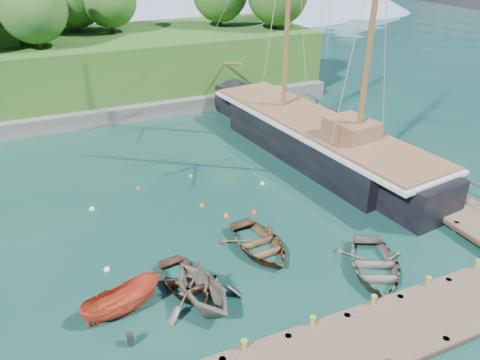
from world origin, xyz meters
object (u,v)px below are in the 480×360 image
object	(u,v)px
schooner	(316,141)
rowboat_3	(373,272)
rowboat_0	(186,287)
motorboat_orange	(124,312)
rowboat_1	(203,304)
rowboat_2	(259,250)
cabin_boat_white	(402,199)

from	to	relation	value
schooner	rowboat_3	bearing A→B (deg)	-116.99
rowboat_0	motorboat_orange	bearing A→B (deg)	-179.59
rowboat_3	schooner	bearing A→B (deg)	97.31
schooner	rowboat_1	bearing A→B (deg)	-145.80
rowboat_2	cabin_boat_white	bearing A→B (deg)	2.67
motorboat_orange	schooner	bearing A→B (deg)	-70.75
rowboat_3	motorboat_orange	world-z (taller)	motorboat_orange
rowboat_2	rowboat_3	xyz separation A→B (m)	(4.26, -3.89, 0.00)
cabin_boat_white	motorboat_orange	bearing A→B (deg)	-154.63
rowboat_1	rowboat_3	bearing A→B (deg)	-19.10
rowboat_0	rowboat_2	world-z (taller)	rowboat_2
rowboat_1	schooner	world-z (taller)	schooner
rowboat_0	rowboat_2	bearing A→B (deg)	7.55
rowboat_1	rowboat_3	world-z (taller)	rowboat_1
schooner	motorboat_orange	bearing A→B (deg)	-154.41
rowboat_2	rowboat_3	world-z (taller)	rowboat_3
cabin_boat_white	rowboat_0	bearing A→B (deg)	-154.52
rowboat_0	rowboat_2	xyz separation A→B (m)	(4.38, 1.23, 0.00)
motorboat_orange	schooner	xyz separation A→B (m)	(16.13, 10.41, 1.16)
rowboat_0	rowboat_1	world-z (taller)	rowboat_1
rowboat_2	cabin_boat_white	size ratio (longest dim) A/B	0.98
rowboat_1	rowboat_2	bearing A→B (deg)	22.48
motorboat_orange	schooner	world-z (taller)	schooner
rowboat_1	cabin_boat_white	distance (m)	14.90
rowboat_1	cabin_boat_white	world-z (taller)	rowboat_1
rowboat_1	motorboat_orange	size ratio (longest dim) A/B	1.14
rowboat_3	cabin_boat_white	distance (m)	7.94
rowboat_1	motorboat_orange	bearing A→B (deg)	154.11
rowboat_0	schooner	xyz separation A→B (m)	(13.16, 9.97, 1.16)
rowboat_0	rowboat_3	distance (m)	9.04
rowboat_2	rowboat_3	bearing A→B (deg)	-46.20
rowboat_2	rowboat_3	size ratio (longest dim) A/B	0.95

